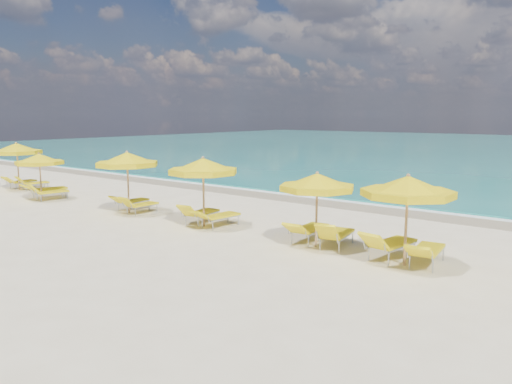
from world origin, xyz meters
The scene contains 22 objects.
ground_plane centered at (0.00, 0.00, 0.00)m, with size 120.00×120.00×0.00m, color beige.
wet_sand_band centered at (0.00, 7.40, 0.00)m, with size 120.00×2.60×0.01m, color tan.
foam_line centered at (0.00, 8.20, 0.00)m, with size 120.00×1.20×0.03m, color white.
whitecap_near centered at (-6.00, 17.00, 0.00)m, with size 14.00×0.36×0.05m, color white.
umbrella_0 centered at (-14.81, 0.59, 2.10)m, with size 3.01×3.01×2.46m.
umbrella_1 centered at (-11.01, -0.29, 1.83)m, with size 2.30×2.30×2.15m.
umbrella_2 centered at (-5.38, 0.24, 2.09)m, with size 3.17×3.17×2.46m.
umbrella_3 centered at (-1.40, 0.36, 2.08)m, with size 2.90×2.90×2.44m.
umbrella_4 centered at (3.09, 0.41, 1.90)m, with size 2.27×2.27×2.23m.
umbrella_5 centered at (5.83, 0.27, 2.03)m, with size 3.10×3.10×2.39m.
lounger_0_left centered at (-15.28, 0.98, 0.21)m, with size 0.74×1.76×0.73m.
lounger_0_right centered at (-14.27, 1.13, 0.20)m, with size 0.76×1.63×0.78m.
lounger_1_left centered at (-11.37, 0.25, 0.23)m, with size 1.03×2.08×0.74m.
lounger_1_right centered at (-10.58, -0.07, 0.22)m, with size 0.82×1.78×0.85m.
lounger_2_left centered at (-5.89, 0.81, 0.20)m, with size 0.61×1.71×0.69m.
lounger_2_right centered at (-4.95, 0.51, 0.20)m, with size 0.56×1.58×0.77m.
lounger_3_left centered at (-1.83, 0.66, 0.23)m, with size 0.85×1.87×0.84m.
lounger_3_right centered at (-0.94, 0.64, 0.22)m, with size 0.78×1.91×0.73m.
lounger_4_left centered at (2.58, 0.85, 0.23)m, with size 0.79×1.99×0.79m.
lounger_4_right centered at (3.58, 0.76, 0.23)m, with size 0.92×1.90×0.91m.
lounger_5_left centered at (5.31, 0.64, 0.25)m, with size 0.92×2.05×0.91m.
lounger_5_right centered at (6.27, 0.63, 0.23)m, with size 0.86×2.00×0.79m.
Camera 1 is at (10.49, -11.84, 3.85)m, focal length 35.00 mm.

